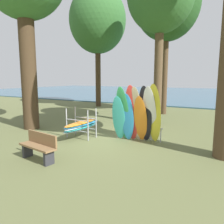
{
  "coord_description": "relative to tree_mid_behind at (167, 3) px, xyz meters",
  "views": [
    {
      "loc": [
        4.37,
        -7.68,
        2.54
      ],
      "look_at": [
        -0.09,
        0.41,
        1.1
      ],
      "focal_mm": 35.61,
      "sensor_mm": 36.0,
      "label": 1
    }
  ],
  "objects": [
    {
      "name": "leaning_board_pile",
      "position": [
        0.99,
        -7.3,
        -6.27
      ],
      "size": [
        1.99,
        1.03,
        2.32
      ],
      "color": "#38B2AD",
      "rests_on": "ground"
    },
    {
      "name": "ground_plane",
      "position": [
        -0.09,
        -7.6,
        -7.34
      ],
      "size": [
        80.0,
        80.0,
        0.0
      ],
      "primitive_type": "plane",
      "color": "#60663D"
    },
    {
      "name": "tree_far_right_back",
      "position": [
        -6.29,
        1.38,
        -0.06
      ],
      "size": [
        4.79,
        4.79,
        10.07
      ],
      "color": "#42301E",
      "rests_on": "ground"
    },
    {
      "name": "board_storage_rack",
      "position": [
        -1.33,
        -7.83,
        -6.81
      ],
      "size": [
        1.15,
        2.13,
        1.25
      ],
      "color": "#9EA0A5",
      "rests_on": "ground"
    },
    {
      "name": "park_bench",
      "position": [
        -0.87,
        -10.6,
        -6.88
      ],
      "size": [
        1.45,
        0.63,
        0.85
      ],
      "color": "#2D2D33",
      "rests_on": "ground"
    },
    {
      "name": "lake_water",
      "position": [
        -0.09,
        21.85,
        -7.29
      ],
      "size": [
        80.0,
        36.0,
        0.1
      ],
      "primitive_type": "cube",
      "color": "#38607A",
      "rests_on": "ground"
    },
    {
      "name": "tree_mid_behind",
      "position": [
        0.0,
        0.0,
        0.0
      ],
      "size": [
        4.27,
        4.27,
        9.84
      ],
      "color": "#4C3823",
      "rests_on": "ground"
    }
  ]
}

